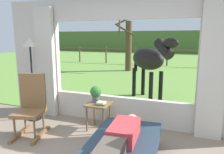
% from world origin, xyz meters
% --- Properties ---
extents(back_wall_with_window, '(5.20, 0.12, 2.55)m').
position_xyz_m(back_wall_with_window, '(0.00, 2.26, 1.25)').
color(back_wall_with_window, beige).
rests_on(back_wall_with_window, ground_plane).
extents(curtain_panel_left, '(0.44, 0.10, 2.40)m').
position_xyz_m(curtain_panel_left, '(-1.69, 2.12, 1.20)').
color(curtain_panel_left, beige).
rests_on(curtain_panel_left, ground_plane).
extents(curtain_panel_right, '(0.44, 0.10, 2.40)m').
position_xyz_m(curtain_panel_right, '(1.69, 2.12, 1.20)').
color(curtain_panel_right, beige).
rests_on(curtain_panel_right, ground_plane).
extents(outdoor_pasture_lawn, '(36.00, 21.68, 0.02)m').
position_xyz_m(outdoor_pasture_lawn, '(0.00, 13.16, 0.01)').
color(outdoor_pasture_lawn, olive).
rests_on(outdoor_pasture_lawn, ground_plane).
extents(distant_hill_ridge, '(36.00, 2.00, 2.40)m').
position_xyz_m(distant_hill_ridge, '(0.00, 23.00, 1.20)').
color(distant_hill_ridge, '#4C6733').
rests_on(distant_hill_ridge, ground_plane).
extents(reclining_person, '(0.38, 1.44, 0.22)m').
position_xyz_m(reclining_person, '(0.56, 0.56, 0.52)').
color(reclining_person, '#B23338').
rests_on(reclining_person, recliner_sofa).
extents(rocking_chair, '(0.61, 0.77, 1.12)m').
position_xyz_m(rocking_chair, '(-1.34, 1.18, 0.55)').
color(rocking_chair, brown).
rests_on(rocking_chair, ground_plane).
extents(side_table, '(0.44, 0.44, 0.52)m').
position_xyz_m(side_table, '(-0.27, 1.79, 0.43)').
color(side_table, brown).
rests_on(side_table, ground_plane).
extents(potted_plant, '(0.22, 0.22, 0.32)m').
position_xyz_m(potted_plant, '(-0.35, 1.85, 0.70)').
color(potted_plant, '#4C5156').
rests_on(potted_plant, side_table).
extents(book_stack, '(0.17, 0.15, 0.06)m').
position_xyz_m(book_stack, '(-0.18, 1.73, 0.55)').
color(book_stack, '#337247').
rests_on(book_stack, side_table).
extents(floor_lamp_left, '(0.32, 0.32, 1.76)m').
position_xyz_m(floor_lamp_left, '(-1.79, 1.78, 1.42)').
color(floor_lamp_left, black).
rests_on(floor_lamp_left, ground_plane).
extents(horse, '(1.54, 1.51, 1.73)m').
position_xyz_m(horse, '(0.27, 4.02, 1.16)').
color(horse, black).
rests_on(horse, outdoor_pasture_lawn).
extents(pasture_tree, '(1.17, 1.30, 2.97)m').
position_xyz_m(pasture_tree, '(-1.73, 8.88, 1.41)').
color(pasture_tree, '#4C3823').
rests_on(pasture_tree, outdoor_pasture_lawn).
extents(pasture_fence_line, '(16.10, 0.10, 1.10)m').
position_xyz_m(pasture_fence_line, '(0.00, 11.53, 0.74)').
color(pasture_fence_line, brown).
rests_on(pasture_fence_line, outdoor_pasture_lawn).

